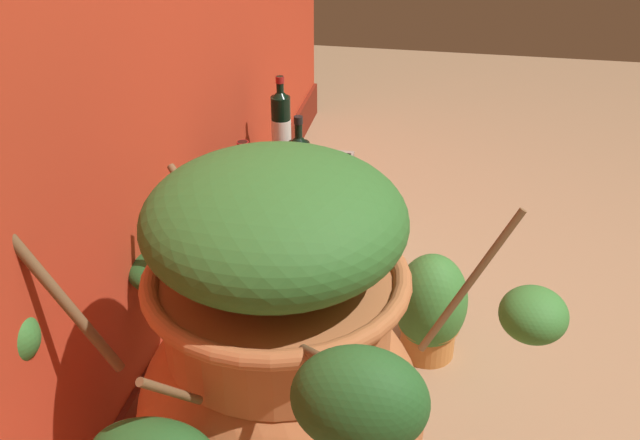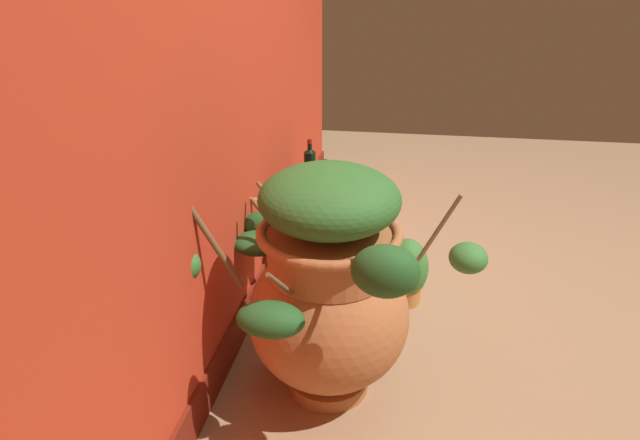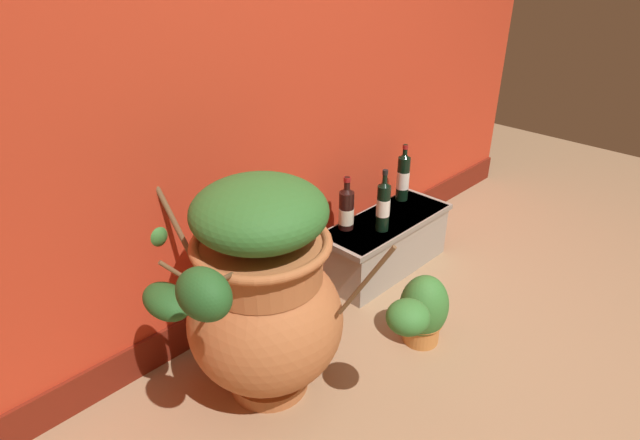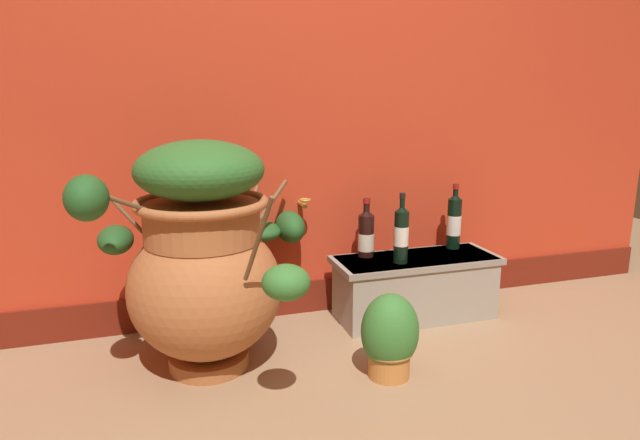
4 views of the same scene
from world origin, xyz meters
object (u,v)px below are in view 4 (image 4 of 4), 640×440
Objects in this scene: terracotta_urn at (204,258)px; wine_bottle_left at (401,233)px; wine_bottle_middle at (366,233)px; wine_bottle_right at (454,220)px; potted_shrub at (390,337)px.

terracotta_urn is 3.67× the size of wine_bottle_left.
terracotta_urn reaches higher than wine_bottle_middle.
wine_bottle_right is at bearing 21.62° from wine_bottle_left.
terracotta_urn is 3.58× the size of potted_shrub.
wine_bottle_right is at bearing -0.03° from wine_bottle_middle.
wine_bottle_left reaches higher than wine_bottle_middle.
wine_bottle_left and wine_bottle_right have the same top height.
potted_shrub is (-0.25, -0.45, -0.29)m from wine_bottle_left.
wine_bottle_left is at bearing -158.38° from wine_bottle_right.
wine_bottle_right is (0.37, 0.15, 0.00)m from wine_bottle_left.
terracotta_urn is at bearing -160.22° from wine_bottle_middle.
wine_bottle_left is (0.93, 0.15, -0.01)m from terracotta_urn.
potted_shrub is (-0.62, -0.60, -0.29)m from wine_bottle_right.
wine_bottle_right reaches higher than potted_shrub.
terracotta_urn is at bearing 155.60° from potted_shrub.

